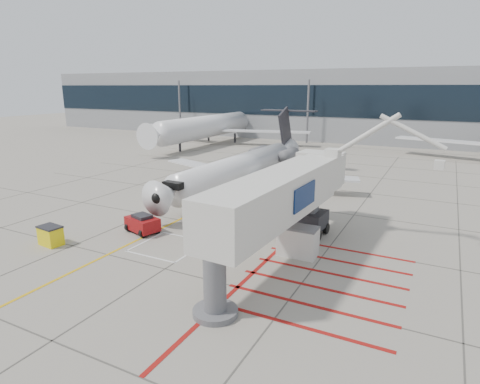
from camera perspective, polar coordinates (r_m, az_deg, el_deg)
The scene contains 12 objects.
ground_plane at distance 28.19m, azimuth -5.64°, elevation -7.71°, with size 260.00×260.00×0.00m, color gray.
regional_jet at distance 39.78m, azimuth -1.72°, elevation 5.03°, with size 24.27×30.60×8.02m, color silver, non-canonical shape.
jet_bridge at distance 24.09m, azimuth 5.02°, elevation -1.97°, with size 9.07×19.15×7.66m, color silver, non-canonical shape.
pushback_tug at distance 31.29m, azimuth -13.70°, elevation -4.30°, with size 2.56×1.60×1.49m, color maroon, non-canonical shape.
spill_bin at distance 31.06m, azimuth -25.34°, elevation -5.60°, with size 1.59×1.06×1.38m, color yellow, non-canonical shape.
baggage_cart at distance 31.95m, azimuth 10.24°, elevation -4.12°, with size 1.66×1.05×1.05m, color slate, non-canonical shape.
ground_power_unit at distance 26.59m, azimuth 8.24°, elevation -6.91°, with size 2.49×1.45×1.97m, color silver, non-canonical shape.
cone_nose at distance 35.29m, azimuth -5.69°, elevation -2.53°, with size 0.41×0.41×0.57m, color #E2600B.
cone_side at distance 33.27m, azimuth 1.74°, elevation -3.62°, with size 0.36×0.36×0.50m, color orange.
terminal_building at distance 91.97m, azimuth 25.02°, elevation 11.11°, with size 180.00×28.00×14.00m, color gray.
terminal_glass_band at distance 77.91m, azimuth 24.56°, elevation 11.47°, with size 180.00×0.10×6.00m, color black.
bg_aircraft_b at distance 78.89m, azimuth -3.44°, elevation 11.39°, with size 36.59×40.66×12.20m, color silver, non-canonical shape.
Camera 1 is at (14.29, -21.79, 10.76)m, focal length 30.00 mm.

